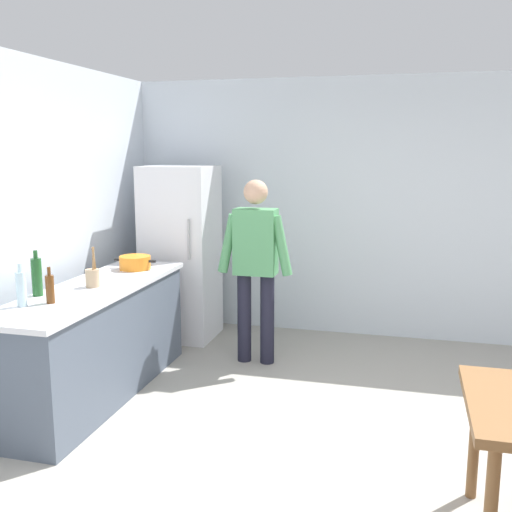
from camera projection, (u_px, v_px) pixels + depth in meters
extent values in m
plane|color=#9E998E|center=(331.00, 481.00, 3.53)|extent=(14.00, 14.00, 0.00)
cube|color=silver|center=(371.00, 209.00, 6.14)|extent=(6.40, 0.12, 2.70)
cube|color=#4C5666|center=(96.00, 344.00, 4.71)|extent=(0.60, 2.12, 0.86)
cube|color=silver|center=(93.00, 289.00, 4.63)|extent=(0.64, 2.20, 0.04)
cube|color=white|center=(181.00, 253.00, 6.12)|extent=(0.70, 0.64, 1.80)
cylinder|color=#B2B2B7|center=(189.00, 240.00, 5.71)|extent=(0.02, 0.02, 0.40)
cylinder|color=#1E1E2D|center=(244.00, 317.00, 5.48)|extent=(0.13, 0.13, 0.84)
cylinder|color=#1E1E2D|center=(267.00, 319.00, 5.42)|extent=(0.13, 0.13, 0.84)
cube|color=#519960|center=(256.00, 242.00, 5.32)|extent=(0.38, 0.22, 0.60)
sphere|color=tan|center=(256.00, 192.00, 5.24)|extent=(0.22, 0.22, 0.22)
cylinder|color=#519960|center=(228.00, 243.00, 5.35)|extent=(0.20, 0.09, 0.55)
cylinder|color=#519960|center=(282.00, 246.00, 5.22)|extent=(0.20, 0.09, 0.55)
cylinder|color=brown|center=(474.00, 440.00, 3.31)|extent=(0.06, 0.06, 0.70)
cylinder|color=orange|center=(135.00, 263.00, 5.29)|extent=(0.28, 0.28, 0.12)
cube|color=black|center=(118.00, 259.00, 5.33)|extent=(0.06, 0.03, 0.02)
cube|color=black|center=(152.00, 261.00, 5.24)|extent=(0.06, 0.03, 0.02)
cylinder|color=tan|center=(93.00, 278.00, 4.60)|extent=(0.11, 0.11, 0.14)
cylinder|color=olive|center=(94.00, 261.00, 4.58)|extent=(0.02, 0.05, 0.22)
cylinder|color=olive|center=(93.00, 261.00, 4.57)|extent=(0.02, 0.04, 0.22)
cylinder|color=#1E5123|center=(37.00, 277.00, 4.32)|extent=(0.08, 0.08, 0.28)
cylinder|color=#1E5123|center=(35.00, 254.00, 4.28)|extent=(0.03, 0.03, 0.06)
cylinder|color=silver|center=(21.00, 289.00, 4.02)|extent=(0.07, 0.07, 0.24)
cylinder|color=silver|center=(20.00, 268.00, 3.99)|extent=(0.03, 0.03, 0.06)
cylinder|color=#5B3314|center=(50.00, 289.00, 4.11)|extent=(0.06, 0.06, 0.20)
cylinder|color=#5B3314|center=(49.00, 271.00, 4.09)|extent=(0.02, 0.02, 0.06)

